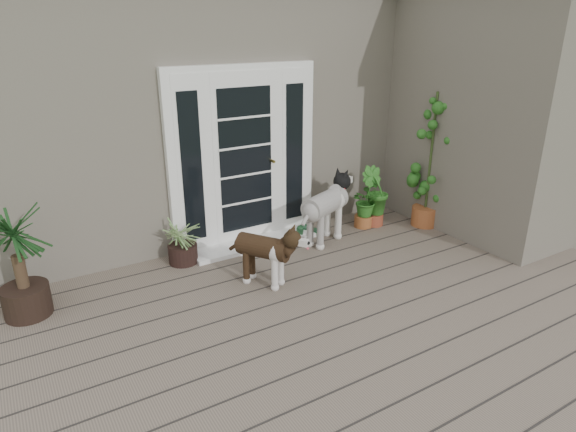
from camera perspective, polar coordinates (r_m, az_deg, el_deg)
deck at (r=4.86m, az=9.50°, el=-11.83°), size 6.20×4.60×0.12m
house_main at (r=7.86m, az=-10.64°, el=12.56°), size 7.40×4.00×3.10m
house_wing at (r=7.09m, az=22.75°, el=10.38°), size 1.60×2.40×3.10m
door_unit at (r=6.00m, az=-5.06°, el=6.75°), size 1.90×0.14×2.15m
door_step at (r=6.18m, az=-3.92°, el=-3.11°), size 1.60×0.40×0.05m
brindle_dog at (r=5.16m, az=-2.83°, el=-4.74°), size 0.67×0.79×0.62m
white_dog at (r=6.14m, az=4.25°, el=0.22°), size 0.98×0.70×0.75m
spider_plant at (r=5.75m, az=-12.09°, el=-2.57°), size 0.62×0.62×0.59m
yucca at (r=5.12m, az=-28.62°, el=-4.33°), size 0.93×0.93×1.17m
herb_a at (r=6.71m, az=8.71°, el=0.78°), size 0.53×0.53×0.50m
herb_b at (r=6.79m, az=9.85°, el=1.36°), size 0.55×0.55×0.59m
herb_c at (r=7.49m, az=13.38°, el=3.00°), size 0.50×0.50×0.60m
sapling at (r=6.75m, az=16.06°, el=6.30°), size 0.58×0.58×1.85m
clog_left at (r=6.51m, az=2.46°, el=-1.58°), size 0.25×0.33×0.09m
clog_right at (r=6.45m, az=1.38°, el=-1.83°), size 0.26×0.29×0.08m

